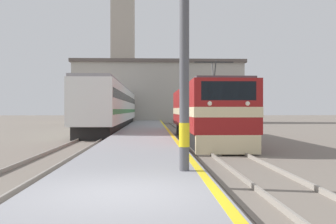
# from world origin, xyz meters

# --- Properties ---
(ground_plane) EXTENTS (200.00, 200.00, 0.00)m
(ground_plane) POSITION_xyz_m (0.00, 30.00, 0.00)
(ground_plane) COLOR #70665B
(platform) EXTENTS (3.79, 140.00, 0.44)m
(platform) POSITION_xyz_m (0.00, 25.00, 0.22)
(platform) COLOR gray
(platform) RESTS_ON ground
(rail_track_near) EXTENTS (2.83, 140.00, 0.16)m
(rail_track_near) POSITION_xyz_m (3.75, 25.00, 0.03)
(rail_track_near) COLOR #70665B
(rail_track_near) RESTS_ON ground
(rail_track_far) EXTENTS (2.83, 140.00, 0.16)m
(rail_track_far) POSITION_xyz_m (-3.32, 25.00, 0.03)
(rail_track_far) COLOR #70665B
(rail_track_far) RESTS_ON ground
(locomotive_train) EXTENTS (2.92, 15.95, 4.46)m
(locomotive_train) POSITION_xyz_m (3.75, 16.87, 1.79)
(locomotive_train) COLOR black
(locomotive_train) RESTS_ON ground
(passenger_train) EXTENTS (2.92, 31.22, 4.19)m
(passenger_train) POSITION_xyz_m (-3.32, 32.36, 2.25)
(passenger_train) COLOR black
(passenger_train) RESTS_ON ground
(catenary_mast) EXTENTS (2.69, 0.27, 7.29)m
(catenary_mast) POSITION_xyz_m (1.47, 2.54, 4.10)
(catenary_mast) COLOR #4C4C51
(catenary_mast) RESTS_ON platform
(clock_tower) EXTENTS (4.67, 4.67, 31.23)m
(clock_tower) POSITION_xyz_m (-4.24, 57.88, 16.43)
(clock_tower) COLOR #ADA393
(clock_tower) RESTS_ON ground
(station_building) EXTENTS (25.42, 6.68, 9.26)m
(station_building) POSITION_xyz_m (1.50, 51.88, 4.66)
(station_building) COLOR #A8A399
(station_building) RESTS_ON ground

